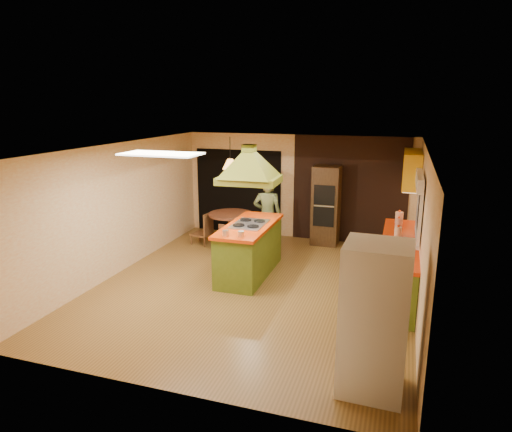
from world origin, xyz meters
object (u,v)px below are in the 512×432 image
(wall_oven, at_px, (326,205))
(canister_large, at_px, (399,218))
(kitchen_island, at_px, (249,249))
(refrigerator, at_px, (374,319))
(man, at_px, (267,216))
(dining_table, at_px, (231,223))

(wall_oven, relative_size, canister_large, 8.15)
(kitchen_island, xyz_separation_m, refrigerator, (2.51, -2.99, 0.38))
(kitchen_island, relative_size, canister_large, 9.00)
(canister_large, bearing_deg, man, 178.62)
(kitchen_island, xyz_separation_m, wall_oven, (1.05, 2.43, 0.41))
(refrigerator, bearing_deg, kitchen_island, 131.61)
(canister_large, bearing_deg, kitchen_island, -154.23)
(wall_oven, bearing_deg, canister_large, -34.14)
(man, relative_size, dining_table, 1.64)
(refrigerator, relative_size, dining_table, 1.72)
(dining_table, bearing_deg, kitchen_island, -58.14)
(man, xyz_separation_m, refrigerator, (2.56, -4.35, 0.04))
(kitchen_island, xyz_separation_m, dining_table, (-0.99, 1.59, 0.03))
(man, xyz_separation_m, dining_table, (-0.94, 0.23, -0.30))
(refrigerator, bearing_deg, wall_oven, 106.70)
(kitchen_island, height_order, wall_oven, wall_oven)
(kitchen_island, bearing_deg, canister_large, 25.44)
(man, height_order, wall_oven, wall_oven)
(refrigerator, relative_size, wall_oven, 0.97)
(wall_oven, distance_m, canister_large, 1.99)
(refrigerator, xyz_separation_m, canister_large, (0.17, 4.28, 0.15))
(kitchen_island, distance_m, man, 1.40)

